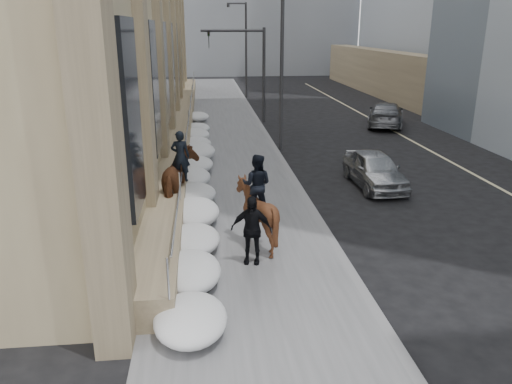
% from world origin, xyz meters
% --- Properties ---
extents(ground, '(140.00, 140.00, 0.00)m').
position_xyz_m(ground, '(0.00, 0.00, 0.00)').
color(ground, black).
rests_on(ground, ground).
extents(sidewalk, '(5.00, 80.00, 0.12)m').
position_xyz_m(sidewalk, '(0.00, 10.00, 0.06)').
color(sidewalk, '#535356').
rests_on(sidewalk, ground).
extents(curb, '(0.24, 80.00, 0.12)m').
position_xyz_m(curb, '(2.62, 10.00, 0.06)').
color(curb, slate).
rests_on(curb, ground).
extents(lane_line, '(0.15, 70.00, 0.01)m').
position_xyz_m(lane_line, '(10.50, 10.00, 0.01)').
color(lane_line, '#BFB78C').
rests_on(lane_line, ground).
extents(bg_building_far, '(24.00, 12.00, 20.00)m').
position_xyz_m(bg_building_far, '(-6.00, 72.00, 10.00)').
color(bg_building_far, gray).
rests_on(bg_building_far, ground).
extents(streetlight_mid, '(1.71, 0.24, 8.00)m').
position_xyz_m(streetlight_mid, '(2.74, 14.00, 4.58)').
color(streetlight_mid, '#2D2D30').
rests_on(streetlight_mid, ground).
extents(streetlight_far, '(1.71, 0.24, 8.00)m').
position_xyz_m(streetlight_far, '(2.74, 34.00, 4.58)').
color(streetlight_far, '#2D2D30').
rests_on(streetlight_far, ground).
extents(traffic_signal, '(4.10, 0.22, 6.00)m').
position_xyz_m(traffic_signal, '(2.07, 22.00, 4.00)').
color(traffic_signal, '#2D2D30').
rests_on(traffic_signal, ground).
extents(snow_bank, '(1.70, 18.10, 0.76)m').
position_xyz_m(snow_bank, '(-1.42, 8.11, 0.47)').
color(snow_bank, silver).
rests_on(snow_bank, sidewalk).
extents(mounted_horse_left, '(1.32, 2.49, 2.67)m').
position_xyz_m(mounted_horse_left, '(-1.84, 5.36, 1.19)').
color(mounted_horse_left, '#4A2916').
rests_on(mounted_horse_left, sidewalk).
extents(mounted_horse_right, '(1.97, 2.09, 2.61)m').
position_xyz_m(mounted_horse_right, '(0.38, 2.14, 1.19)').
color(mounted_horse_right, '#3F2112').
rests_on(mounted_horse_right, sidewalk).
extents(pedestrian, '(1.14, 0.65, 1.83)m').
position_xyz_m(pedestrian, '(0.13, 1.05, 1.04)').
color(pedestrian, black).
rests_on(pedestrian, sidewalk).
extents(car_silver, '(1.74, 4.17, 1.41)m').
position_xyz_m(car_silver, '(5.64, 7.48, 0.71)').
color(car_silver, '#9A9DA2').
rests_on(car_silver, ground).
extents(car_grey, '(3.86, 5.61, 1.51)m').
position_xyz_m(car_grey, '(10.54, 19.72, 0.75)').
color(car_grey, slate).
rests_on(car_grey, ground).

